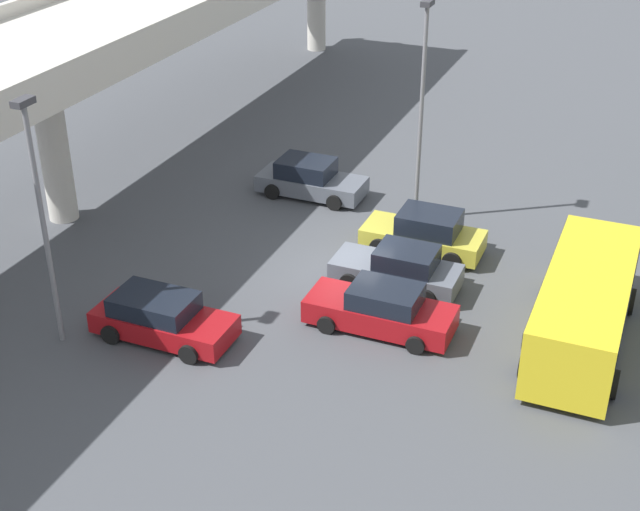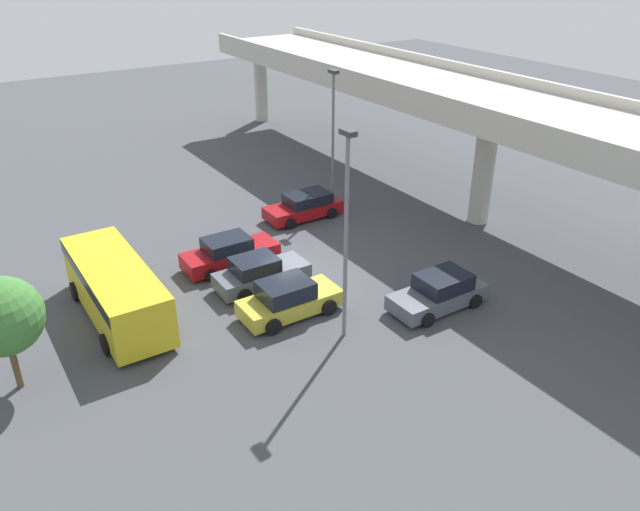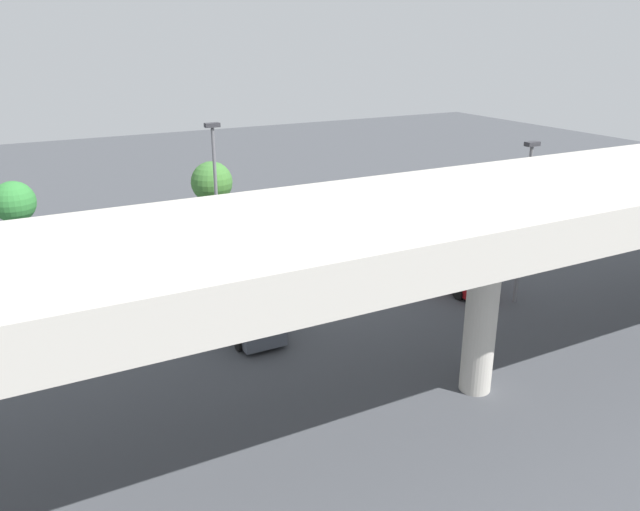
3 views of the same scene
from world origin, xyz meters
TOP-DOWN VIEW (x-y plane):
  - ground_plane at (0.00, 0.00)m, footprint 112.78×112.78m
  - highway_overpass at (0.00, 12.32)m, footprint 53.79×7.36m
  - parked_car_0 at (-5.84, 4.18)m, footprint 2.08×4.51m
  - parked_car_1 at (-2.75, -2.06)m, footprint 2.03×4.77m
  - parked_car_2 at (-0.08, -1.77)m, footprint 2.03×4.42m
  - parked_car_3 at (2.74, -1.86)m, footprint 2.12×4.45m
  - parked_car_4 at (5.76, 4.03)m, footprint 2.12×4.49m
  - shuttle_bus at (-1.14, -8.09)m, footprint 7.87×2.80m
  - lamp_post_near_aisle at (5.31, -0.75)m, footprint 0.70×0.35m
  - lamp_post_mid_lot at (-7.20, 7.05)m, footprint 0.70×0.35m
  - tree_front_left at (1.63, -12.60)m, footprint 2.82×2.82m

SIDE VIEW (x-z plane):
  - ground_plane at x=0.00m, z-range 0.00..0.00m
  - parked_car_0 at x=-5.84m, z-range -0.03..1.44m
  - parked_car_1 at x=-2.75m, z-range -0.07..1.48m
  - parked_car_2 at x=-0.08m, z-range -0.06..1.50m
  - parked_car_4 at x=5.76m, z-range -0.06..1.51m
  - parked_car_3 at x=2.74m, z-range -0.06..1.59m
  - shuttle_bus at x=-1.14m, z-range 0.24..2.71m
  - tree_front_left at x=1.63m, z-range 0.80..5.25m
  - lamp_post_mid_lot at x=-7.20m, z-range 0.69..8.63m
  - lamp_post_near_aisle at x=5.31m, z-range 0.70..9.35m
  - highway_overpass at x=0.00m, z-range 2.64..10.30m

